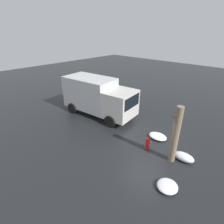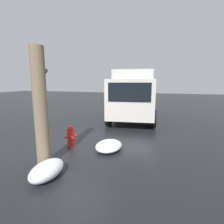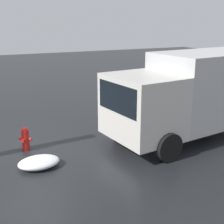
{
  "view_description": "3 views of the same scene",
  "coord_description": "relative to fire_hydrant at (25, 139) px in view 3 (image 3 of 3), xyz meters",
  "views": [
    {
      "loc": [
        -4.3,
        7.75,
        6.59
      ],
      "look_at": [
        3.48,
        -0.61,
        1.12
      ],
      "focal_mm": 28.0,
      "sensor_mm": 36.0,
      "label": 1
    },
    {
      "loc": [
        -5.4,
        -3.16,
        2.36
      ],
      "look_at": [
        2.19,
        -0.92,
        0.96
      ],
      "focal_mm": 28.0,
      "sensor_mm": 36.0,
      "label": 2
    },
    {
      "loc": [
        -1.55,
        -9.76,
        4.13
      ],
      "look_at": [
        2.63,
        -1.05,
        1.24
      ],
      "focal_mm": 50.0,
      "sensor_mm": 36.0,
      "label": 3
    }
  ],
  "objects": [
    {
      "name": "delivery_truck",
      "position": [
        5.7,
        -1.28,
        1.23
      ],
      "size": [
        6.36,
        3.19,
        3.02
      ],
      "rotation": [
        0.0,
        0.0,
        1.69
      ],
      "color": "beige",
      "rests_on": "ground_plane"
    },
    {
      "name": "snow_pile_by_tree",
      "position": [
        0.1,
        -1.42,
        -0.25
      ],
      "size": [
        1.2,
        0.88,
        0.3
      ],
      "color": "white",
      "rests_on": "ground_plane"
    },
    {
      "name": "ground_plane",
      "position": [
        0.0,
        0.0,
        -0.4
      ],
      "size": [
        60.0,
        60.0,
        0.0
      ],
      "primitive_type": "plane",
      "color": "black"
    },
    {
      "name": "fire_hydrant",
      "position": [
        0.0,
        0.0,
        0.0
      ],
      "size": [
        0.4,
        0.38,
        0.78
      ],
      "rotation": [
        0.0,
        0.0,
        4.07
      ],
      "color": "red",
      "rests_on": "ground_plane"
    },
    {
      "name": "pedestrian",
      "position": [
        4.08,
        -2.39,
        0.48
      ],
      "size": [
        0.35,
        0.35,
        1.62
      ],
      "rotation": [
        0.0,
        0.0,
        4.88
      ],
      "color": "#23232D",
      "rests_on": "ground_plane"
    }
  ]
}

